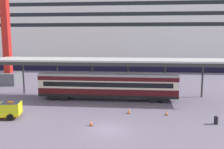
# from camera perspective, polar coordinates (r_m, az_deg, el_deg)

# --- Properties ---
(ground_plane) EXTENTS (400.00, 400.00, 0.00)m
(ground_plane) POSITION_cam_1_polar(r_m,az_deg,el_deg) (25.90, -0.88, -12.77)
(ground_plane) COLOR slate
(cruise_ship) EXTENTS (178.56, 22.38, 32.26)m
(cruise_ship) POSITION_cam_1_polar(r_m,az_deg,el_deg) (80.12, 4.02, 9.46)
(cruise_ship) COLOR black
(cruise_ship) RESTS_ON ground
(platform_canopy) EXTENTS (35.63, 6.31, 6.25)m
(platform_canopy) POSITION_cam_1_polar(r_m,az_deg,el_deg) (37.33, -0.94, 3.18)
(platform_canopy) COLOR #BDBDBD
(platform_canopy) RESTS_ON ground
(train_carriage) EXTENTS (20.89, 2.81, 4.11)m
(train_carriage) POSITION_cam_1_polar(r_m,az_deg,el_deg) (37.39, -1.00, -2.48)
(train_carriage) COLOR black
(train_carriage) RESTS_ON ground
(service_truck) EXTENTS (5.51, 3.08, 2.02)m
(service_truck) POSITION_cam_1_polar(r_m,az_deg,el_deg) (31.83, -24.14, -7.59)
(service_truck) COLOR yellow
(service_truck) RESTS_ON ground
(traffic_cone_near) EXTENTS (0.36, 0.36, 0.72)m
(traffic_cone_near) POSITION_cam_1_polar(r_m,az_deg,el_deg) (27.06, -4.88, -11.06)
(traffic_cone_near) COLOR black
(traffic_cone_near) RESTS_ON ground
(traffic_cone_mid) EXTENTS (0.36, 0.36, 0.75)m
(traffic_cone_mid) POSITION_cam_1_polar(r_m,az_deg,el_deg) (31.14, 3.90, -8.39)
(traffic_cone_mid) COLOR black
(traffic_cone_mid) RESTS_ON ground
(traffic_cone_far) EXTENTS (0.36, 0.36, 0.64)m
(traffic_cone_far) POSITION_cam_1_polar(r_m,az_deg,el_deg) (31.22, 12.56, -8.64)
(traffic_cone_far) COLOR black
(traffic_cone_far) RESTS_ON ground
(dockside_crane) EXTENTS (12.94, 4.40, 49.56)m
(dockside_crane) POSITION_cam_1_polar(r_m,az_deg,el_deg) (54.20, -23.27, 14.02)
(dockside_crane) COLOR #595960
(dockside_crane) RESTS_ON ground
(quay_bollard) EXTENTS (0.48, 0.48, 0.96)m
(quay_bollard) POSITION_cam_1_polar(r_m,az_deg,el_deg) (29.66, 23.01, -9.62)
(quay_bollard) COLOR black
(quay_bollard) RESTS_ON ground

